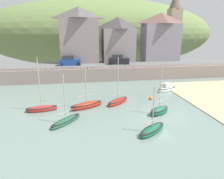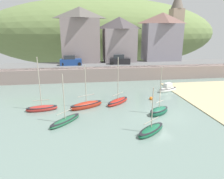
# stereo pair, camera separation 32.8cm
# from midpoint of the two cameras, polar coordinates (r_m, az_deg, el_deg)

# --- Properties ---
(quay_seawall) EXTENTS (48.00, 9.40, 2.40)m
(quay_seawall) POSITION_cam_midpoint_polar(r_m,az_deg,el_deg) (39.29, 4.28, 4.84)
(quay_seawall) COLOR gray
(quay_seawall) RESTS_ON ground
(hillside_backdrop) EXTENTS (80.00, 44.00, 23.07)m
(hillside_backdrop) POSITION_cam_midpoint_polar(r_m,az_deg,el_deg) (75.73, -2.62, 15.24)
(hillside_backdrop) COLOR olive
(hillside_backdrop) RESTS_ON ground
(waterfront_building_left) EXTENTS (7.99, 6.26, 11.22)m
(waterfront_building_left) POSITION_cam_midpoint_polar(r_m,az_deg,el_deg) (45.33, -8.50, 14.74)
(waterfront_building_left) COLOR gray
(waterfront_building_left) RESTS_ON ground
(waterfront_building_centre) EXTENTS (7.05, 6.09, 9.35)m
(waterfront_building_centre) POSITION_cam_midpoint_polar(r_m,az_deg,el_deg) (46.14, 2.21, 13.76)
(waterfront_building_centre) COLOR gray
(waterfront_building_centre) RESTS_ON ground
(waterfront_building_right) EXTENTS (8.21, 5.16, 10.32)m
(waterfront_building_right) POSITION_cam_midpoint_polar(r_m,az_deg,el_deg) (48.83, 13.78, 14.02)
(waterfront_building_right) COLOR gray
(waterfront_building_right) RESTS_ON ground
(church_with_spire) EXTENTS (3.00, 3.00, 15.80)m
(church_with_spire) POSITION_cam_midpoint_polar(r_m,az_deg,el_deg) (54.47, 17.38, 16.93)
(church_with_spire) COLOR tan
(church_with_spire) RESTS_ON ground
(sailboat_nearest_shore) EXTENTS (3.50, 2.18, 1.48)m
(sailboat_nearest_shore) POSITION_cam_midpoint_polar(r_m,az_deg,el_deg) (32.39, 15.37, 0.12)
(sailboat_nearest_shore) COLOR white
(sailboat_nearest_shore) RESTS_ON ground
(sailboat_far_left) EXTENTS (3.66, 1.66, 6.32)m
(sailboat_far_left) POSITION_cam_midpoint_polar(r_m,az_deg,el_deg) (25.10, -18.43, -4.90)
(sailboat_far_left) COLOR #A02A25
(sailboat_far_left) RESTS_ON ground
(sailboat_white_hull) EXTENTS (3.01, 2.57, 5.46)m
(sailboat_white_hull) POSITION_cam_midpoint_polar(r_m,az_deg,el_deg) (23.44, 13.22, -5.83)
(sailboat_white_hull) COLOR #17533B
(sailboat_white_hull) RESTS_ON ground
(sailboat_blue_trim) EXTENTS (4.24, 2.80, 5.39)m
(sailboat_blue_trim) POSITION_cam_midpoint_polar(r_m,az_deg,el_deg) (24.81, -6.71, -4.32)
(sailboat_blue_trim) COLOR maroon
(sailboat_blue_trim) RESTS_ON ground
(motorboat_with_cabin) EXTENTS (3.55, 3.39, 5.98)m
(motorboat_with_cabin) POSITION_cam_midpoint_polar(r_m,az_deg,el_deg) (26.09, 1.98, -3.28)
(motorboat_with_cabin) COLOR #A92219
(motorboat_with_cabin) RESTS_ON ground
(rowboat_small_beached) EXTENTS (3.47, 3.05, 4.38)m
(rowboat_small_beached) POSITION_cam_midpoint_polar(r_m,az_deg,el_deg) (19.23, 11.22, -10.94)
(rowboat_small_beached) COLOR #165738
(rowboat_small_beached) RESTS_ON ground
(sailboat_tall_mast) EXTENTS (3.35, 3.62, 5.09)m
(sailboat_tall_mast) POSITION_cam_midpoint_polar(r_m,az_deg,el_deg) (21.25, -12.34, -8.38)
(sailboat_tall_mast) COLOR #1F5639
(sailboat_tall_mast) RESTS_ON ground
(parked_car_near_slipway) EXTENTS (4.16, 1.85, 1.95)m
(parked_car_near_slipway) POSITION_cam_midpoint_polar(r_m,az_deg,el_deg) (41.25, -11.14, 7.71)
(parked_car_near_slipway) COLOR navy
(parked_car_near_slipway) RESTS_ON ground
(parked_car_by_wall) EXTENTS (4.27, 2.17, 1.95)m
(parked_car_by_wall) POSITION_cam_midpoint_polar(r_m,az_deg,el_deg) (41.93, 2.32, 8.12)
(parked_car_by_wall) COLOR black
(parked_car_by_wall) RESTS_ON ground
(mooring_buoy) EXTENTS (0.51, 0.51, 0.51)m
(mooring_buoy) POSITION_cam_midpoint_polar(r_m,az_deg,el_deg) (28.03, 11.09, -2.47)
(mooring_buoy) COLOR orange
(mooring_buoy) RESTS_ON ground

